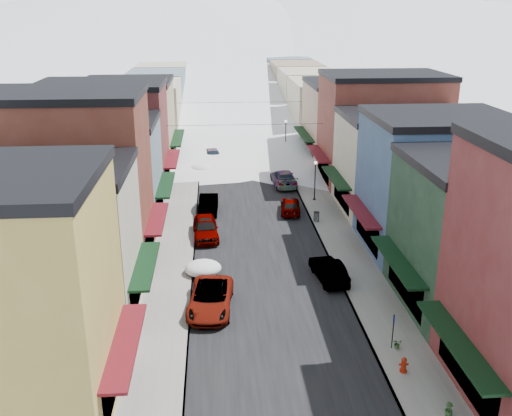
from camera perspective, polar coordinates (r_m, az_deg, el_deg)
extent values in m
cube|color=black|center=(80.84, -1.86, 6.72)|extent=(10.00, 160.00, 0.01)
cube|color=gray|center=(80.83, -6.57, 6.65)|extent=(3.20, 160.00, 0.15)
cube|color=gray|center=(81.37, 2.82, 6.84)|extent=(3.20, 160.00, 0.15)
cube|color=slate|center=(80.78, -5.46, 6.68)|extent=(0.10, 160.00, 0.15)
cube|color=slate|center=(81.19, 1.73, 6.83)|extent=(0.10, 160.00, 0.15)
cube|color=#5D0F18|center=(27.36, -12.96, -13.15)|extent=(1.20, 7.22, 0.15)
cube|color=beige|center=(35.38, -20.21, -3.77)|extent=(10.00, 8.00, 9.00)
cube|color=black|center=(33.90, -21.13, 3.64)|extent=(10.20, 8.20, 0.50)
cube|color=black|center=(34.77, -11.02, -5.64)|extent=(1.20, 6.80, 0.15)
cube|color=maroon|center=(42.31, -18.33, 2.33)|extent=(11.00, 8.00, 12.00)
cube|color=black|center=(41.02, -19.26, 10.70)|extent=(11.20, 8.20, 0.50)
cube|color=#5D0F18|center=(42.12, -9.86, -1.05)|extent=(1.20, 6.80, 0.15)
cube|color=slate|center=(50.64, -15.41, 3.27)|extent=(10.00, 9.00, 8.50)
cube|color=black|center=(49.64, -15.87, 8.27)|extent=(10.20, 9.20, 0.50)
cube|color=black|center=(50.14, -9.02, 2.33)|extent=(1.20, 7.65, 0.15)
cube|color=maroon|center=(59.17, -14.89, 6.58)|extent=(12.00, 9.00, 10.50)
cube|color=black|center=(58.26, -15.37, 11.86)|extent=(12.20, 9.20, 0.50)
cube|color=#5D0F18|center=(58.79, -8.37, 4.89)|extent=(1.20, 7.65, 0.15)
cube|color=tan|center=(68.77, -12.61, 8.06)|extent=(10.00, 11.00, 9.50)
cube|color=black|center=(68.01, -12.92, 12.19)|extent=(10.20, 11.20, 0.50)
cube|color=black|center=(68.50, -7.84, 6.97)|extent=(1.20, 9.35, 0.15)
cube|color=black|center=(28.37, 19.53, -12.57)|extent=(1.20, 7.65, 0.15)
cube|color=#1A3724|center=(37.37, 22.31, -2.82)|extent=(10.00, 9.00, 9.00)
cube|color=black|center=(35.97, 23.26, 4.22)|extent=(10.20, 9.20, 0.50)
cube|color=black|center=(35.76, 13.94, -5.14)|extent=(1.20, 7.65, 0.15)
cube|color=#38557F|center=(44.94, 17.48, 2.05)|extent=(10.00, 9.00, 10.00)
cube|color=black|center=(43.75, 18.17, 8.63)|extent=(10.20, 9.20, 0.50)
cube|color=#5D0F18|center=(43.75, 10.41, -0.30)|extent=(1.20, 7.65, 0.15)
cube|color=beige|center=(53.42, 14.47, 4.18)|extent=(11.00, 9.00, 8.50)
cube|color=black|center=(52.47, 14.88, 8.92)|extent=(11.20, 9.20, 0.50)
cube|color=black|center=(52.08, 7.99, 3.02)|extent=(1.20, 7.65, 0.15)
cube|color=maroon|center=(61.63, 12.42, 7.51)|extent=(12.00, 9.00, 11.00)
cube|color=black|center=(60.76, 12.81, 12.82)|extent=(12.20, 9.20, 0.50)
cube|color=#5D0F18|center=(60.60, 6.24, 5.42)|extent=(1.20, 7.65, 0.15)
cube|color=tan|center=(71.04, 9.33, 8.41)|extent=(10.00, 11.00, 9.00)
cube|color=black|center=(70.31, 9.54, 12.21)|extent=(10.20, 11.20, 0.50)
cube|color=black|center=(70.20, 4.78, 7.39)|extent=(1.20, 9.35, 0.15)
cube|color=gray|center=(82.48, -10.78, 9.48)|extent=(9.00, 13.00, 8.00)
cube|color=gray|center=(83.48, 6.78, 9.79)|extent=(9.00, 13.00, 8.00)
cube|color=gray|center=(96.24, -9.91, 10.90)|extent=(9.00, 13.00, 8.00)
cube|color=gray|center=(97.10, 5.22, 11.18)|extent=(9.00, 13.00, 8.00)
cube|color=gray|center=(110.06, -9.26, 11.97)|extent=(9.00, 13.00, 8.00)
cube|color=gray|center=(110.81, 4.03, 12.22)|extent=(9.00, 13.00, 8.00)
cube|color=gray|center=(123.92, -8.74, 12.80)|extent=(9.00, 13.00, 8.00)
cube|color=gray|center=(124.59, 3.10, 13.03)|extent=(9.00, 13.00, 8.00)
cube|color=silver|center=(244.12, -3.67, 16.58)|extent=(360.00, 40.00, 12.00)
cone|color=white|center=(295.03, -10.04, 18.95)|extent=(300.00, 300.00, 34.00)
cone|color=white|center=(297.99, 10.49, 18.54)|extent=(320.00, 320.00, 30.00)
cylinder|color=black|center=(60.02, -1.06, 8.33)|extent=(16.40, 0.04, 0.04)
cylinder|color=black|center=(74.78, -1.73, 10.52)|extent=(16.40, 0.04, 0.04)
imported|color=#BDBCBF|center=(35.66, -4.57, -9.00)|extent=(3.10, 5.81, 1.55)
imported|color=#AFB3B8|center=(46.38, -5.07, -2.01)|extent=(2.29, 5.06, 1.69)
imported|color=black|center=(52.05, -4.78, 0.34)|extent=(1.83, 4.80, 1.56)
imported|color=#ABAEB4|center=(69.25, -4.34, 5.17)|extent=(2.79, 5.54, 1.54)
imported|color=black|center=(39.53, 7.29, -6.18)|extent=(2.14, 4.67, 1.48)
imported|color=#94969C|center=(52.01, 3.47, 0.30)|extent=(2.22, 4.46, 1.46)
imported|color=black|center=(60.01, 2.77, 3.02)|extent=(2.54, 5.76, 1.64)
imported|color=gray|center=(83.19, -3.47, 7.60)|extent=(2.37, 4.75, 1.55)
imported|color=silver|center=(84.62, -1.43, 7.82)|extent=(2.78, 5.59, 1.52)
cylinder|color=#A21B08|center=(31.15, 14.50, -15.48)|extent=(0.37, 0.37, 0.11)
cylinder|color=#A21B08|center=(31.00, 14.54, -15.06)|extent=(0.26, 0.26, 0.65)
sphere|color=#A21B08|center=(30.79, 14.60, -14.50)|extent=(0.28, 0.28, 0.28)
cylinder|color=#A21B08|center=(30.94, 14.56, -14.90)|extent=(0.49, 0.11, 0.11)
cylinder|color=black|center=(32.35, 13.53, -11.92)|extent=(0.06, 0.06, 2.05)
cube|color=navy|center=(31.98, 13.63, -10.78)|extent=(0.03, 0.28, 0.37)
cylinder|color=#595C5E|center=(49.71, 6.06, -0.89)|extent=(0.48, 0.48, 0.83)
cylinder|color=black|center=(49.57, 6.08, -0.42)|extent=(0.52, 0.52, 0.06)
cylinder|color=black|center=(55.49, 5.85, 0.89)|extent=(0.27, 0.27, 0.09)
cylinder|color=black|center=(54.97, 5.91, 2.60)|extent=(0.11, 0.11, 3.56)
sphere|color=white|center=(54.45, 5.98, 4.53)|extent=(0.32, 0.32, 0.32)
cylinder|color=black|center=(73.45, 2.96, 5.56)|extent=(0.30, 0.30, 0.10)
cylinder|color=black|center=(73.01, 2.98, 7.03)|extent=(0.12, 0.12, 3.94)
sphere|color=white|center=(72.59, 3.01, 8.66)|extent=(0.35, 0.35, 0.35)
imported|color=#38642D|center=(32.80, 13.93, -13.04)|extent=(0.61, 0.58, 0.54)
imported|color=#335928|center=(28.78, 18.72, -18.53)|extent=(0.44, 0.44, 0.67)
ellipsoid|color=white|center=(40.26, -5.59, -6.05)|extent=(2.21, 1.87, 0.93)
ellipsoid|color=white|center=(41.44, -5.27, -5.63)|extent=(0.94, 0.85, 0.47)
ellipsoid|color=white|center=(40.11, -5.31, -6.03)|extent=(2.56, 2.16, 1.08)
ellipsoid|color=white|center=(41.31, -5.00, -5.64)|extent=(1.09, 0.98, 0.55)
ellipsoid|color=white|center=(65.12, -5.55, 3.98)|extent=(2.41, 2.04, 1.02)
ellipsoid|color=white|center=(66.34, -5.35, 4.05)|extent=(1.03, 0.93, 0.52)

